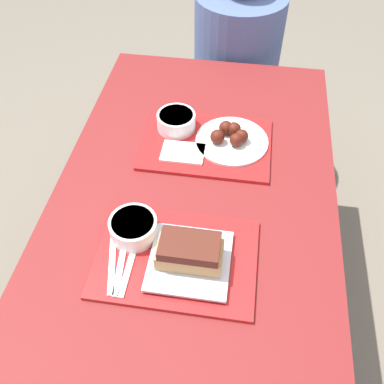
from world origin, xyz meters
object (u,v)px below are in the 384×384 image
object	(u,v)px
tray_far	(206,144)
bowl_coleslaw_near	(133,227)
brisket_sandwich_plate	(190,255)
tray_near	(176,258)
bowl_coleslaw_far	(176,121)
person_seated_across	(238,45)
wings_plate_far	(231,137)

from	to	relation	value
tray_far	bowl_coleslaw_near	size ratio (longest dim) A/B	3.25
tray_far	brisket_sandwich_plate	world-z (taller)	brisket_sandwich_plate
tray_near	bowl_coleslaw_far	world-z (taller)	bowl_coleslaw_far
person_seated_across	bowl_coleslaw_near	bearing A→B (deg)	-99.89
tray_far	person_seated_across	bearing A→B (deg)	86.13
bowl_coleslaw_near	person_seated_across	xyz separation A→B (m)	(0.20, 1.13, -0.09)
bowl_coleslaw_near	brisket_sandwich_plate	size ratio (longest dim) A/B	0.62
brisket_sandwich_plate	wings_plate_far	xyz separation A→B (m)	(0.06, 0.48, -0.02)
bowl_coleslaw_near	person_seated_across	distance (m)	1.15
bowl_coleslaw_far	wings_plate_far	bearing A→B (deg)	-12.21
bowl_coleslaw_near	wings_plate_far	size ratio (longest dim) A/B	0.54
tray_far	person_seated_across	xyz separation A→B (m)	(0.05, 0.73, -0.05)
tray_near	brisket_sandwich_plate	size ratio (longest dim) A/B	2.03
bowl_coleslaw_near	person_seated_across	bearing A→B (deg)	80.11
tray_near	wings_plate_far	size ratio (longest dim) A/B	1.76
bowl_coleslaw_near	brisket_sandwich_plate	world-z (taller)	brisket_sandwich_plate
tray_far	person_seated_across	size ratio (longest dim) A/B	0.61
tray_far	wings_plate_far	bearing A→B (deg)	13.99
brisket_sandwich_plate	wings_plate_far	bearing A→B (deg)	82.56
bowl_coleslaw_near	bowl_coleslaw_far	bearing A→B (deg)	85.45
brisket_sandwich_plate	bowl_coleslaw_far	world-z (taller)	brisket_sandwich_plate
bowl_coleslaw_near	bowl_coleslaw_far	xyz separation A→B (m)	(0.04, 0.45, 0.00)
brisket_sandwich_plate	bowl_coleslaw_far	size ratio (longest dim) A/B	1.60
brisket_sandwich_plate	bowl_coleslaw_far	bearing A→B (deg)	103.56
brisket_sandwich_plate	tray_far	bearing A→B (deg)	91.91
tray_near	wings_plate_far	distance (m)	0.48
tray_near	bowl_coleslaw_far	bearing A→B (deg)	99.78
bowl_coleslaw_near	brisket_sandwich_plate	bearing A→B (deg)	-22.91
brisket_sandwich_plate	person_seated_across	xyz separation A→B (m)	(0.03, 1.20, -0.09)
wings_plate_far	tray_far	bearing A→B (deg)	-166.01
wings_plate_far	person_seated_across	world-z (taller)	person_seated_across
tray_near	bowl_coleslaw_near	world-z (taller)	bowl_coleslaw_near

